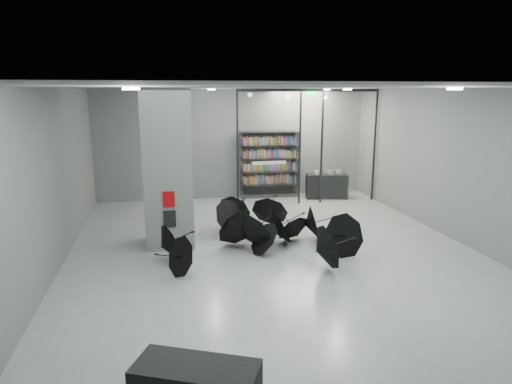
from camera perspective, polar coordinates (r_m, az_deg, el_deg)
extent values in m
plane|color=gray|center=(10.74, 3.25, -8.96)|extent=(14.00, 14.00, 0.00)
cube|color=gray|center=(9.99, 3.54, 12.89)|extent=(10.00, 14.00, 0.02)
cube|color=#5D5F5D|center=(16.96, -2.84, 6.01)|extent=(10.00, 0.02, 4.00)
cube|color=#5D5F5D|center=(10.11, -25.11, 0.31)|extent=(0.02, 14.00, 4.00)
cube|color=#5D5F5D|center=(12.45, 26.21, 2.31)|extent=(0.02, 14.00, 4.00)
cube|color=slate|center=(11.80, -11.03, 2.88)|extent=(1.20, 1.20, 4.00)
cube|color=#A50A07|center=(11.32, -10.84, -0.88)|extent=(0.28, 0.04, 0.38)
cube|color=black|center=(11.45, -10.73, -3.31)|extent=(0.30, 0.03, 0.42)
cube|color=#0CE533|center=(15.77, 6.94, 12.06)|extent=(0.30, 0.06, 0.15)
cube|color=silver|center=(15.69, 1.66, 5.48)|extent=(2.20, 0.02, 3.95)
cube|color=silver|center=(16.60, 11.49, 5.63)|extent=(2.00, 0.02, 3.95)
cube|color=black|center=(15.47, -2.32, 5.38)|extent=(0.06, 0.06, 4.00)
cube|color=black|center=(15.98, 5.51, 5.56)|extent=(0.06, 0.06, 4.00)
cube|color=black|center=(16.24, 8.22, 5.60)|extent=(0.06, 0.06, 4.00)
cube|color=black|center=(17.02, 14.60, 5.64)|extent=(0.06, 0.06, 4.00)
cube|color=black|center=(15.95, 6.72, 12.54)|extent=(5.00, 0.08, 0.10)
cube|color=black|center=(6.41, -7.48, -22.65)|extent=(1.75, 1.30, 0.52)
cube|color=black|center=(17.20, 8.82, 0.75)|extent=(1.60, 0.88, 0.91)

